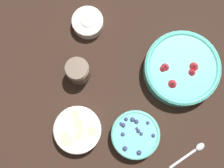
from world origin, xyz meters
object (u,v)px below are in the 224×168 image
object	(u,v)px
bowl_blueberries	(135,135)
bowl_bananas	(78,130)
bowl_strawberries	(182,69)
bowl_cream	(88,22)
jar_chocolate	(78,71)

from	to	relation	value
bowl_blueberries	bowl_bananas	distance (m)	0.19
bowl_strawberries	bowl_cream	bearing A→B (deg)	-107.49
bowl_blueberries	bowl_bananas	bearing A→B (deg)	-84.30
bowl_cream	bowl_bananas	bearing A→B (deg)	6.27
bowl_strawberries	bowl_bananas	size ratio (longest dim) A/B	1.64
bowl_strawberries	bowl_blueberries	size ratio (longest dim) A/B	1.61
bowl_blueberries	jar_chocolate	bearing A→B (deg)	-127.47
bowl_strawberries	jar_chocolate	bearing A→B (deg)	-77.99
bowl_blueberries	bowl_cream	bearing A→B (deg)	-147.09
bowl_strawberries	bowl_blueberries	xyz separation A→B (m)	(0.24, -0.11, -0.01)
bowl_strawberries	bowl_cream	world-z (taller)	bowl_strawberries
bowl_cream	jar_chocolate	world-z (taller)	jar_chocolate
bowl_blueberries	jar_chocolate	size ratio (longest dim) A/B	1.69
bowl_cream	bowl_blueberries	bearing A→B (deg)	32.91
bowl_cream	jar_chocolate	xyz separation A→B (m)	(0.18, 0.00, 0.02)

